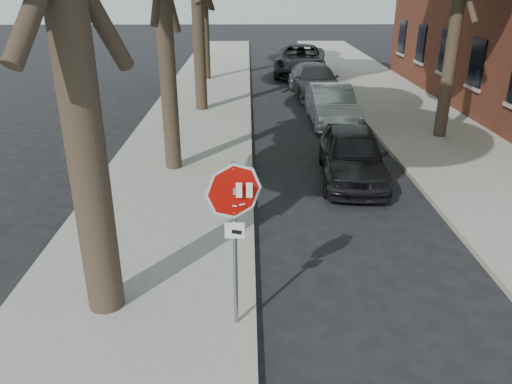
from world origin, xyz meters
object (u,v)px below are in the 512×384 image
car_b (331,105)px  car_d (301,60)px  car_a (352,154)px  car_c (315,81)px  stop_sign (234,215)px

car_b → car_d: size_ratio=0.72×
car_a → car_b: bearing=92.0°
car_a → car_c: car_c is taller
car_a → car_d: (0.24, 16.43, 0.13)m
stop_sign → car_d: (3.21, 22.74, -1.12)m
stop_sign → car_c: size_ratio=0.53×
stop_sign → car_d: bearing=82.0°
car_a → car_d: size_ratio=0.69×
stop_sign → car_c: (3.30, 16.98, -1.23)m
car_b → car_d: (-0.09, 10.69, 0.12)m
stop_sign → car_c: bearing=79.0°
stop_sign → car_b: bearing=74.7°
stop_sign → car_a: bearing=64.8°
car_c → car_b: bearing=-94.3°
car_d → car_a: bearing=-83.5°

